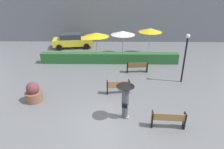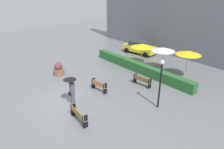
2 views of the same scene
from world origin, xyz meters
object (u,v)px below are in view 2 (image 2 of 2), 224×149
object	(u,v)px
bench_mid_center	(99,85)
lamp_post	(161,79)
patio_umbrella_yellow_far	(188,53)
parked_car	(140,47)
pedestrian_with_umbrella	(71,87)
patio_umbrella_white	(163,49)
patio_umbrella_yellow	(142,46)
bench_near_right	(78,114)
planter_pot	(59,70)
bench_back_row	(142,80)

from	to	relation	value
bench_mid_center	lamp_post	distance (m)	5.23
patio_umbrella_yellow_far	parked_car	xyz separation A→B (m)	(-7.98, 2.40, -1.66)
bench_mid_center	pedestrian_with_umbrella	world-z (taller)	pedestrian_with_umbrella
pedestrian_with_umbrella	patio_umbrella_yellow_far	xyz separation A→B (m)	(2.80, 10.30, 1.14)
lamp_post	patio_umbrella_white	xyz separation A→B (m)	(-4.11, 5.78, 0.04)
pedestrian_with_umbrella	patio_umbrella_white	distance (m)	10.22
pedestrian_with_umbrella	patio_umbrella_yellow_far	bearing A→B (deg)	74.81
patio_umbrella_yellow	pedestrian_with_umbrella	bearing A→B (deg)	-76.92
bench_near_right	patio_umbrella_yellow_far	size ratio (longest dim) A/B	0.65
pedestrian_with_umbrella	patio_umbrella_yellow_far	world-z (taller)	patio_umbrella_yellow_far
bench_near_right	patio_umbrella_yellow	bearing A→B (deg)	112.60
bench_near_right	planter_pot	xyz separation A→B (m)	(-7.62, 2.43, 0.02)
lamp_post	patio_umbrella_yellow	size ratio (longest dim) A/B	1.49
pedestrian_with_umbrella	parked_car	bearing A→B (deg)	112.21
patio_umbrella_yellow	patio_umbrella_yellow_far	xyz separation A→B (m)	(5.08, 0.48, 0.33)
bench_mid_center	patio_umbrella_yellow_far	bearing A→B (deg)	67.86
bench_near_right	patio_umbrella_yellow	distance (m)	11.60
bench_back_row	pedestrian_with_umbrella	size ratio (longest dim) A/B	0.82
planter_pot	patio_umbrella_white	xyz separation A→B (m)	(5.69, 8.53, 1.70)
lamp_post	bench_back_row	bearing A→B (deg)	151.32
pedestrian_with_umbrella	lamp_post	world-z (taller)	lamp_post
bench_near_right	patio_umbrella_yellow_far	distance (m)	11.27
bench_near_right	patio_umbrella_white	size ratio (longest dim) A/B	0.71
bench_near_right	patio_umbrella_yellow	xyz separation A→B (m)	(-4.41, 10.60, 1.63)
planter_pot	patio_umbrella_yellow	distance (m)	8.93
bench_mid_center	patio_umbrella_yellow_far	xyz separation A→B (m)	(3.12, 7.67, 1.94)
planter_pot	patio_umbrella_white	distance (m)	10.39
bench_back_row	patio_umbrella_white	size ratio (longest dim) A/B	0.72
bench_back_row	patio_umbrella_white	distance (m)	4.58
bench_near_right	planter_pot	size ratio (longest dim) A/B	1.37
pedestrian_with_umbrella	lamp_post	distance (m)	6.22
bench_mid_center	planter_pot	distance (m)	5.26
planter_pot	patio_umbrella_white	world-z (taller)	patio_umbrella_white
lamp_post	patio_umbrella_yellow	world-z (taller)	lamp_post
bench_near_right	patio_umbrella_white	distance (m)	11.25
bench_mid_center	patio_umbrella_yellow_far	distance (m)	8.50
lamp_post	planter_pot	bearing A→B (deg)	-164.37
patio_umbrella_yellow	patio_umbrella_white	world-z (taller)	patio_umbrella_white
pedestrian_with_umbrella	parked_car	size ratio (longest dim) A/B	0.48
parked_car	lamp_post	bearing A→B (deg)	-41.16
planter_pot	lamp_post	world-z (taller)	lamp_post
bench_mid_center	parked_car	world-z (taller)	parked_car
bench_near_right	parked_car	world-z (taller)	parked_car
lamp_post	patio_umbrella_yellow_far	bearing A→B (deg)	104.44
bench_mid_center	patio_umbrella_yellow	distance (m)	7.62
bench_back_row	planter_pot	distance (m)	8.06
bench_back_row	planter_pot	world-z (taller)	planter_pot
bench_near_right	parked_car	bearing A→B (deg)	118.50
bench_back_row	patio_umbrella_yellow	bearing A→B (deg)	133.29
bench_back_row	bench_mid_center	distance (m)	3.78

